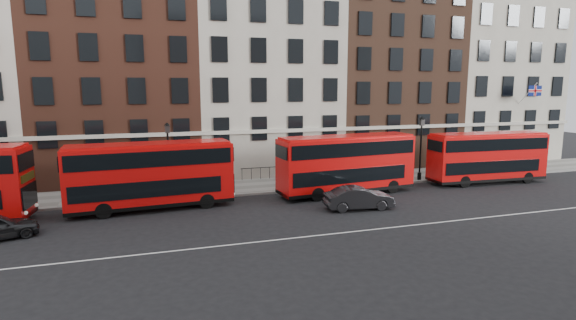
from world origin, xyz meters
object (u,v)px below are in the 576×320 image
object	(u,v)px
bus_c	(346,163)
car_front	(359,198)
bus_b	(150,174)
traffic_light	(527,148)
bus_d	(487,156)

from	to	relation	value
bus_c	car_front	size ratio (longest dim) A/B	2.35
bus_c	car_front	bearing A→B (deg)	-108.76
bus_b	traffic_light	bearing A→B (deg)	-0.65
bus_b	traffic_light	xyz separation A→B (m)	(32.69, 1.92, 0.10)
bus_c	bus_d	world-z (taller)	bus_c
bus_c	bus_d	distance (m)	12.72
bus_b	bus_d	xyz separation A→B (m)	(26.57, 0.00, -0.10)
car_front	bus_c	bearing A→B (deg)	-7.92
bus_d	traffic_light	distance (m)	6.42
bus_c	traffic_light	world-z (taller)	bus_c
traffic_light	bus_b	bearing A→B (deg)	-176.63
bus_b	bus_c	xyz separation A→B (m)	(13.85, -0.00, 0.01)
bus_c	traffic_light	xyz separation A→B (m)	(18.84, 1.93, 0.10)
bus_d	traffic_light	world-z (taller)	bus_d
car_front	traffic_light	distance (m)	20.78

